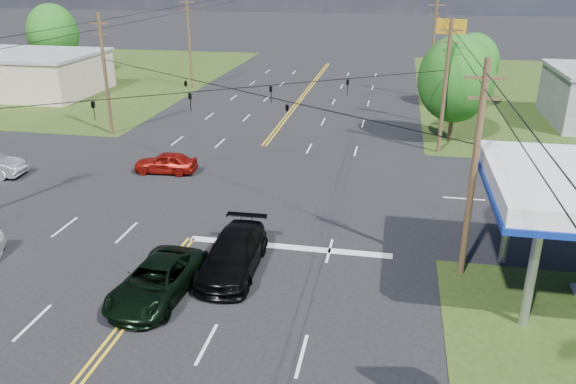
% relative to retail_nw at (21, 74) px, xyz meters
% --- Properties ---
extents(ground, '(280.00, 280.00, 0.00)m').
position_rel_retail_nw_xyz_m(ground, '(30.00, -22.00, -2.00)').
color(ground, black).
rests_on(ground, ground).
extents(grass_nw, '(46.00, 48.00, 0.03)m').
position_rel_retail_nw_xyz_m(grass_nw, '(-5.00, 10.00, -2.00)').
color(grass_nw, '#253A12').
rests_on(grass_nw, ground).
extents(stop_bar, '(10.00, 0.50, 0.02)m').
position_rel_retail_nw_xyz_m(stop_bar, '(35.00, -30.00, -2.00)').
color(stop_bar, silver).
rests_on(stop_bar, ground).
extents(retail_nw, '(16.00, 11.00, 4.00)m').
position_rel_retail_nw_xyz_m(retail_nw, '(0.00, 0.00, 0.00)').
color(retail_nw, tan).
rests_on(retail_nw, ground).
extents(pole_se, '(1.60, 0.28, 9.50)m').
position_rel_retail_nw_xyz_m(pole_se, '(43.00, -31.00, 2.92)').
color(pole_se, '#3F291A').
rests_on(pole_se, ground).
extents(pole_nw, '(1.60, 0.28, 9.50)m').
position_rel_retail_nw_xyz_m(pole_nw, '(17.00, -13.00, 2.92)').
color(pole_nw, '#3F291A').
rests_on(pole_nw, ground).
extents(pole_ne, '(1.60, 0.28, 9.50)m').
position_rel_retail_nw_xyz_m(pole_ne, '(43.00, -13.00, 2.92)').
color(pole_ne, '#3F291A').
rests_on(pole_ne, ground).
extents(pole_left_far, '(1.60, 0.28, 10.00)m').
position_rel_retail_nw_xyz_m(pole_left_far, '(17.00, 6.00, 3.17)').
color(pole_left_far, '#3F291A').
rests_on(pole_left_far, ground).
extents(pole_right_far, '(1.60, 0.28, 10.00)m').
position_rel_retail_nw_xyz_m(pole_right_far, '(43.00, 6.00, 3.17)').
color(pole_right_far, '#3F291A').
rests_on(pole_right_far, ground).
extents(span_wire_signals, '(26.00, 18.00, 1.13)m').
position_rel_retail_nw_xyz_m(span_wire_signals, '(30.00, -22.00, 4.00)').
color(span_wire_signals, black).
rests_on(span_wire_signals, ground).
extents(power_lines, '(26.04, 100.00, 0.64)m').
position_rel_retail_nw_xyz_m(power_lines, '(30.00, -24.00, 6.60)').
color(power_lines, black).
rests_on(power_lines, ground).
extents(tree_right_a, '(5.70, 5.70, 8.18)m').
position_rel_retail_nw_xyz_m(tree_right_a, '(44.00, -10.00, 2.87)').
color(tree_right_a, '#3F291A').
rests_on(tree_right_a, ground).
extents(tree_right_b, '(4.94, 4.94, 7.09)m').
position_rel_retail_nw_xyz_m(tree_right_b, '(46.50, 2.00, 2.22)').
color(tree_right_b, '#3F291A').
rests_on(tree_right_b, ground).
extents(tree_far_l, '(6.08, 6.08, 8.72)m').
position_rel_retail_nw_xyz_m(tree_far_l, '(-2.00, 10.00, 3.19)').
color(tree_far_l, '#3F291A').
rests_on(tree_far_l, ground).
extents(pickup_dkgreen, '(2.89, 5.60, 1.51)m').
position_rel_retail_nw_xyz_m(pickup_dkgreen, '(30.50, -35.37, -1.25)').
color(pickup_dkgreen, black).
rests_on(pickup_dkgreen, ground).
extents(suv_black, '(2.49, 5.81, 1.67)m').
position_rel_retail_nw_xyz_m(suv_black, '(33.00, -32.69, -1.17)').
color(suv_black, black).
rests_on(suv_black, ground).
extents(sedan_red, '(4.19, 1.87, 1.40)m').
position_rel_retail_nw_xyz_m(sedan_red, '(24.99, -21.00, -1.30)').
color(sedan_red, maroon).
rests_on(sedan_red, ground).
extents(sedan_far, '(5.01, 2.18, 1.43)m').
position_rel_retail_nw_xyz_m(sedan_far, '(50.36, -18.56, -1.28)').
color(sedan_far, '#A7A6AB').
rests_on(sedan_far, ground).
extents(polesign_ne, '(2.33, 1.18, 8.82)m').
position_rel_retail_nw_xyz_m(polesign_ne, '(43.66, -5.16, 4.97)').
color(polesign_ne, '#A5A5AA').
rests_on(polesign_ne, ground).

